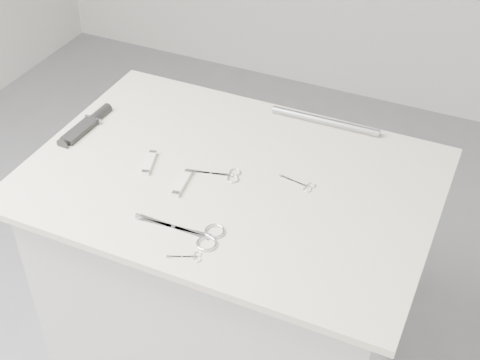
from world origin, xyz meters
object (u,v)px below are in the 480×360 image
at_px(plinth, 232,303).
at_px(pocket_knife_a, 150,163).
at_px(embroidery_scissors_b, 302,184).
at_px(sheathed_knife, 89,123).
at_px(tiny_scissors, 189,257).
at_px(pocket_knife_b, 182,183).
at_px(large_shears, 197,234).
at_px(metal_rail, 325,121).
at_px(embroidery_scissors_a, 224,175).

height_order(plinth, pocket_knife_a, pocket_knife_a).
distance_m(embroidery_scissors_b, sheathed_knife, 0.62).
distance_m(tiny_scissors, pocket_knife_b, 0.25).
bearing_deg(large_shears, plinth, 93.60).
relative_size(embroidery_scissors_b, metal_rail, 0.31).
bearing_deg(embroidery_scissors_b, sheathed_knife, -170.58).
bearing_deg(sheathed_knife, embroidery_scissors_a, -93.81).
distance_m(plinth, sheathed_knife, 0.65).
distance_m(sheathed_knife, pocket_knife_b, 0.37).
bearing_deg(tiny_scissors, sheathed_knife, 121.37).
height_order(embroidery_scissors_b, tiny_scissors, same).
bearing_deg(embroidery_scissors_b, plinth, -157.30).
bearing_deg(pocket_knife_a, metal_rail, -61.15).
height_order(sheathed_knife, pocket_knife_b, sheathed_knife).
xyz_separation_m(embroidery_scissors_b, tiny_scissors, (-0.13, -0.33, -0.00)).
height_order(plinth, pocket_knife_b, pocket_knife_b).
bearing_deg(pocket_knife_a, pocket_knife_b, -125.28).
xyz_separation_m(large_shears, embroidery_scissors_b, (0.15, 0.26, -0.00)).
distance_m(plinth, metal_rail, 0.59).
xyz_separation_m(plinth, pocket_knife_b, (-0.09, -0.08, 0.48)).
bearing_deg(sheathed_knife, large_shears, -117.10).
bearing_deg(plinth, embroidery_scissors_a, -165.17).
bearing_deg(tiny_scissors, pocket_knife_a, 110.45).
xyz_separation_m(tiny_scissors, sheathed_knife, (-0.48, 0.33, 0.01)).
bearing_deg(pocket_knife_a, sheathed_knife, 53.29).
height_order(pocket_knife_b, metal_rail, metal_rail).
bearing_deg(sheathed_knife, tiny_scissors, -122.25).
bearing_deg(embroidery_scissors_a, plinth, 0.71).
bearing_deg(pocket_knife_b, embroidery_scissors_a, -53.11).
bearing_deg(sheathed_knife, plinth, -93.12).
bearing_deg(sheathed_knife, embroidery_scissors_b, -87.88).
relative_size(large_shears, pocket_knife_b, 2.06).
bearing_deg(embroidery_scissors_a, embroidery_scissors_b, -0.93).
xyz_separation_m(plinth, tiny_scissors, (0.04, -0.29, 0.47)).
relative_size(sheathed_knife, metal_rail, 0.63).
xyz_separation_m(embroidery_scissors_a, pocket_knife_a, (-0.19, -0.04, 0.00)).
distance_m(large_shears, embroidery_scissors_a, 0.22).
bearing_deg(sheathed_knife, pocket_knife_a, -107.19).
height_order(embroidery_scissors_b, metal_rail, metal_rail).
xyz_separation_m(embroidery_scissors_a, embroidery_scissors_b, (0.19, 0.04, -0.00)).
bearing_deg(embroidery_scissors_b, embroidery_scissors_a, -157.16).
relative_size(embroidery_scissors_a, pocket_knife_a, 1.42).
xyz_separation_m(tiny_scissors, pocket_knife_b, (-0.13, 0.21, 0.01)).
xyz_separation_m(plinth, embroidery_scissors_a, (-0.01, -0.00, 0.47)).
xyz_separation_m(embroidery_scissors_a, sheathed_knife, (-0.43, 0.05, 0.01)).
height_order(plinth, embroidery_scissors_a, embroidery_scissors_a).
xyz_separation_m(embroidery_scissors_a, metal_rail, (0.15, 0.32, 0.01)).
distance_m(plinth, large_shears, 0.52).
bearing_deg(large_shears, embroidery_scissors_a, 97.47).
relative_size(embroidery_scissors_a, embroidery_scissors_b, 1.40).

